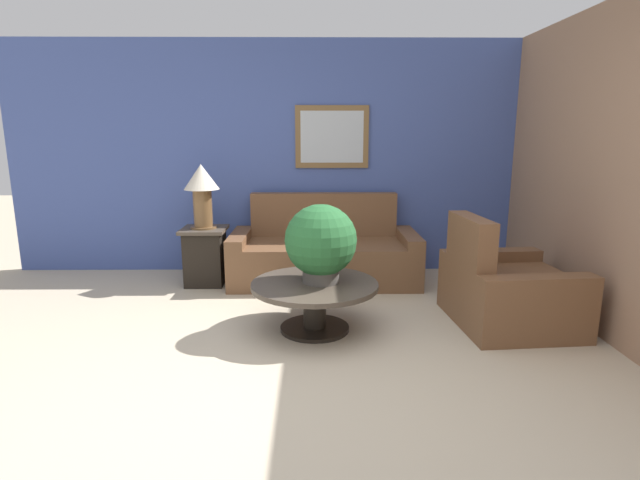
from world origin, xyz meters
name	(u,v)px	position (x,y,z in m)	size (l,w,h in m)	color
ground_plane	(299,396)	(0.00, 0.00, 0.00)	(20.00, 20.00, 0.00)	#BCAD93
wall_back	(306,158)	(0.01, 2.94, 1.30)	(6.73, 0.09, 2.60)	#42569E
wall_right	(583,168)	(2.40, 1.45, 1.30)	(0.06, 4.91, 2.60)	#937056
couch_main	(324,254)	(0.20, 2.46, 0.29)	(2.00, 0.89, 0.93)	brown
armchair	(506,291)	(1.72, 1.19, 0.29)	(1.00, 1.11, 0.93)	brown
coffee_table	(315,296)	(0.10, 1.06, 0.30)	(1.03, 1.03, 0.41)	black
side_table	(205,256)	(-1.07, 2.35, 0.31)	(0.46, 0.46, 0.61)	black
table_lamp	(202,188)	(-1.07, 2.35, 1.04)	(0.36, 0.36, 0.67)	brown
potted_plant_on_table	(321,242)	(0.15, 1.07, 0.74)	(0.58, 0.58, 0.64)	#4C4742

